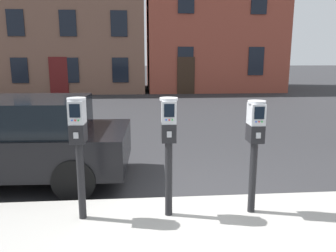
{
  "coord_description": "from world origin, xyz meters",
  "views": [
    {
      "loc": [
        -0.68,
        -4.14,
        2.08
      ],
      "look_at": [
        -0.35,
        -0.22,
        1.26
      ],
      "focal_mm": 35.29,
      "sensor_mm": 36.0,
      "label": 1
    }
  ],
  "objects": [
    {
      "name": "ground_plane",
      "position": [
        0.0,
        0.0,
        0.0
      ],
      "size": [
        160.0,
        160.0,
        0.0
      ],
      "primitive_type": "plane",
      "color": "#28282B"
    },
    {
      "name": "parking_meter_near_kerb",
      "position": [
        -1.41,
        -0.32,
        1.16
      ],
      "size": [
        0.22,
        0.26,
        1.49
      ],
      "rotation": [
        0.0,
        0.0,
        -1.6
      ],
      "color": "black",
      "rests_on": "sidewalk_slab"
    },
    {
      "name": "parking_meter_twin_adjacent",
      "position": [
        -0.35,
        -0.32,
        1.16
      ],
      "size": [
        0.22,
        0.26,
        1.48
      ],
      "rotation": [
        0.0,
        0.0,
        -1.6
      ],
      "color": "black",
      "rests_on": "sidewalk_slab"
    },
    {
      "name": "parking_meter_end_of_row",
      "position": [
        0.7,
        -0.32,
        1.13
      ],
      "size": [
        0.22,
        0.26,
        1.43
      ],
      "rotation": [
        0.0,
        0.0,
        -1.6
      ],
      "color": "black",
      "rests_on": "sidewalk_slab"
    },
    {
      "name": "townhouse_cream_stone",
      "position": [
        -4.54,
        17.74,
        5.01
      ],
      "size": [
        8.21,
        6.12,
        10.01
      ],
      "color": "brown",
      "rests_on": "ground_plane"
    },
    {
      "name": "townhouse_grey_stucco",
      "position": [
        3.92,
        18.23,
        5.07
      ],
      "size": [
        8.19,
        7.08,
        10.14
      ],
      "color": "brown",
      "rests_on": "ground_plane"
    }
  ]
}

